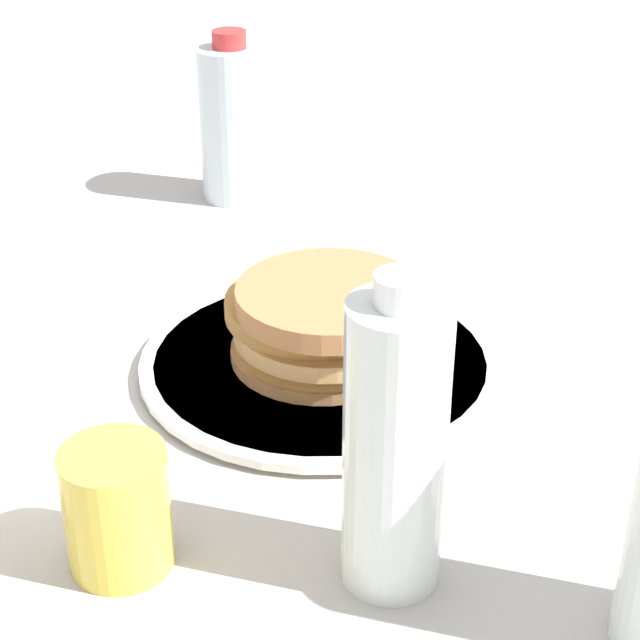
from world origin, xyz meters
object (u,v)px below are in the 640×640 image
object	(u,v)px
pancake_stack	(323,321)
juice_glass	(117,509)
water_bottle_near	(395,446)
water_bottle_far	(233,122)
plate	(320,363)

from	to	relation	value
pancake_stack	juice_glass	size ratio (longest dim) A/B	1.94
water_bottle_near	water_bottle_far	distance (m)	0.62
plate	juice_glass	size ratio (longest dim) A/B	3.54
juice_glass	water_bottle_near	bearing A→B (deg)	113.52
plate	water_bottle_far	world-z (taller)	water_bottle_far
plate	pancake_stack	size ratio (longest dim) A/B	1.82
juice_glass	water_bottle_far	size ratio (longest dim) A/B	0.45
juice_glass	water_bottle_near	xyz separation A→B (m)	(-0.07, 0.15, 0.06)
water_bottle_near	plate	bearing A→B (deg)	-142.31
juice_glass	water_bottle_far	xyz separation A→B (m)	(-0.54, -0.25, 0.04)
plate	water_bottle_near	bearing A→B (deg)	37.69
pancake_stack	water_bottle_far	distance (m)	0.38
water_bottle_far	plate	bearing A→B (deg)	41.78
plate	water_bottle_near	distance (m)	0.26
pancake_stack	water_bottle_far	size ratio (longest dim) A/B	0.87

